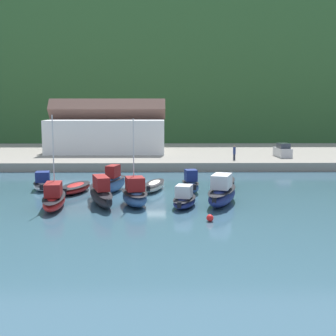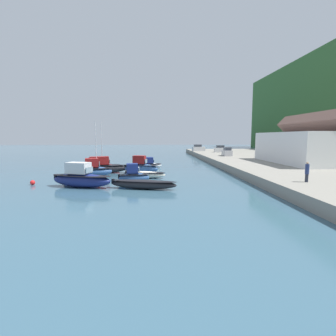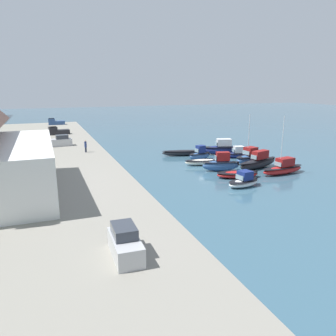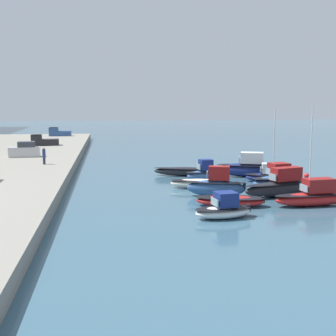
# 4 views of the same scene
# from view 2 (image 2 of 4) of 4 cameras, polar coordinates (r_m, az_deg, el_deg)

# --- Properties ---
(ground_plane) EXTENTS (320.00, 320.00, 0.00)m
(ground_plane) POSITION_cam_2_polar(r_m,az_deg,el_deg) (38.42, -6.42, -2.19)
(ground_plane) COLOR #385B70
(harbor_clubhouse) EXTENTS (19.93, 12.99, 9.10)m
(harbor_clubhouse) POSITION_cam_2_polar(r_m,az_deg,el_deg) (54.57, 28.62, 4.32)
(harbor_clubhouse) COLOR white
(harbor_clubhouse) RESTS_ON quay_promenade
(moored_boat_0) EXTENTS (2.84, 4.94, 2.07)m
(moored_boat_0) POSITION_cam_2_polar(r_m,az_deg,el_deg) (50.68, -4.03, 0.84)
(moored_boat_0) COLOR white
(moored_boat_0) RESTS_ON ground_plane
(moored_boat_1) EXTENTS (3.62, 6.40, 0.92)m
(moored_boat_1) POSITION_cam_2_polar(r_m,az_deg,el_deg) (46.84, -6.05, 0.05)
(moored_boat_1) COLOR red
(moored_boat_1) RESTS_ON ground_plane
(moored_boat_2) EXTENTS (2.94, 5.92, 2.96)m
(moored_boat_2) POSITION_cam_2_polar(r_m,az_deg,el_deg) (42.66, -5.96, 0.20)
(moored_boat_2) COLOR #33568E
(moored_boat_2) RESTS_ON ground_plane
(moored_boat_3) EXTENTS (3.04, 6.34, 0.99)m
(moored_boat_3) POSITION_cam_2_polar(r_m,az_deg,el_deg) (38.32, -5.00, -1.39)
(moored_boat_3) COLOR white
(moored_boat_3) RESTS_ON ground_plane
(moored_boat_4) EXTENTS (2.28, 4.33, 2.52)m
(moored_boat_4) POSITION_cam_2_polar(r_m,az_deg,el_deg) (34.46, -7.50, -1.70)
(moored_boat_4) COLOR #33568E
(moored_boat_4) RESTS_ON ground_plane
(moored_boat_5) EXTENTS (3.55, 8.12, 1.09)m
(moored_boat_5) POSITION_cam_2_polar(r_m,az_deg,el_deg) (30.36, -5.42, -3.47)
(moored_boat_5) COLOR black
(moored_boat_5) RESTS_ON ground_plane
(moored_boat_6) EXTENTS (2.83, 7.74, 8.58)m
(moored_boat_6) POSITION_cam_2_polar(r_m,az_deg,el_deg) (48.40, -14.85, 0.52)
(moored_boat_6) COLOR red
(moored_boat_6) RESTS_ON ground_plane
(moored_boat_7) EXTENTS (4.12, 8.69, 2.79)m
(moored_boat_7) POSITION_cam_2_polar(r_m,az_deg,el_deg) (44.07, -14.24, 0.15)
(moored_boat_7) COLOR black
(moored_boat_7) RESTS_ON ground_plane
(moored_boat_8) EXTENTS (3.39, 5.85, 8.22)m
(moored_boat_8) POSITION_cam_2_polar(r_m,az_deg,el_deg) (40.99, -15.89, -0.39)
(moored_boat_8) COLOR #33568E
(moored_boat_8) RESTS_ON ground_plane
(moored_boat_9) EXTENTS (3.09, 5.28, 2.11)m
(moored_boat_9) POSITION_cam_2_polar(r_m,az_deg,el_deg) (36.71, -18.54, -1.75)
(moored_boat_9) COLOR navy
(moored_boat_9) RESTS_ON ground_plane
(moored_boat_10) EXTENTS (4.52, 8.03, 2.96)m
(moored_boat_10) POSITION_cam_2_polar(r_m,az_deg,el_deg) (32.89, -18.42, -2.08)
(moored_boat_10) COLOR navy
(moored_boat_10) RESTS_ON ground_plane
(parked_car_0) EXTENTS (4.25, 1.92, 2.16)m
(parked_car_0) POSITION_cam_2_polar(r_m,az_deg,el_deg) (67.18, 12.72, 3.39)
(parked_car_0) COLOR #B7B7BC
(parked_car_0) RESTS_ON quay_promenade
(parked_car_1) EXTENTS (1.94, 4.26, 2.16)m
(parked_car_1) POSITION_cam_2_polar(r_m,az_deg,el_deg) (82.00, 11.45, 4.01)
(parked_car_1) COLOR silver
(parked_car_1) RESTS_ON quay_promenade
(parked_car_3) EXTENTS (2.36, 4.41, 2.16)m
(parked_car_3) POSITION_cam_2_polar(r_m,az_deg,el_deg) (88.73, 6.64, 4.30)
(parked_car_3) COLOR #B7B7BC
(parked_car_3) RESTS_ON quay_promenade
(person_on_quay) EXTENTS (0.40, 0.40, 2.14)m
(person_on_quay) POSITION_cam_2_polar(r_m,az_deg,el_deg) (31.06, 28.01, -0.71)
(person_on_quay) COLOR #232838
(person_on_quay) RESTS_ON quay_promenade
(mooring_buoy_0) EXTENTS (0.59, 0.59, 0.59)m
(mooring_buoy_0) POSITION_cam_2_polar(r_m,az_deg,el_deg) (36.90, -27.39, -2.83)
(mooring_buoy_0) COLOR red
(mooring_buoy_0) RESTS_ON ground_plane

